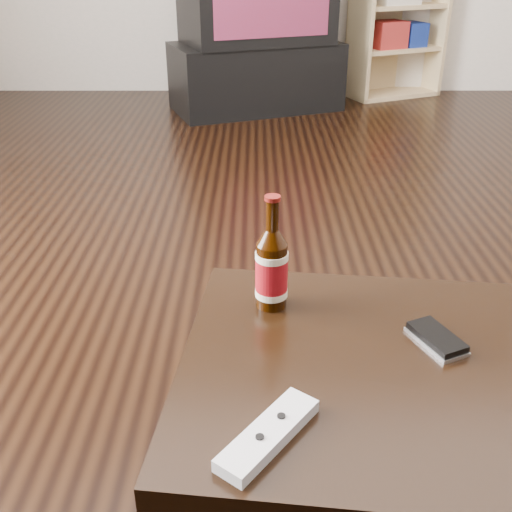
{
  "coord_description": "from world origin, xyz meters",
  "views": [
    {
      "loc": [
        -0.45,
        -1.71,
        1.03
      ],
      "look_at": [
        -0.45,
        -0.71,
        0.5
      ],
      "focal_mm": 42.0,
      "sensor_mm": 36.0,
      "label": 1
    }
  ],
  "objects_px": {
    "bookshelf": "(397,2)",
    "phone": "(437,339)",
    "beer_bottle": "(272,269)",
    "remote": "(269,434)",
    "coffee_table": "(483,395)",
    "tv_stand": "(256,77)"
  },
  "relations": [
    {
      "from": "bookshelf",
      "to": "phone",
      "type": "xyz_separation_m",
      "value": [
        -0.68,
        -3.69,
        -0.25
      ]
    },
    {
      "from": "bookshelf",
      "to": "beer_bottle",
      "type": "xyz_separation_m",
      "value": [
        -0.97,
        -3.56,
        -0.18
      ]
    },
    {
      "from": "phone",
      "to": "remote",
      "type": "xyz_separation_m",
      "value": [
        -0.3,
        -0.24,
        0.0
      ]
    },
    {
      "from": "beer_bottle",
      "to": "coffee_table",
      "type": "bearing_deg",
      "value": -30.02
    },
    {
      "from": "tv_stand",
      "to": "phone",
      "type": "relative_size",
      "value": 8.62
    },
    {
      "from": "remote",
      "to": "bookshelf",
      "type": "bearing_deg",
      "value": 113.3
    },
    {
      "from": "tv_stand",
      "to": "bookshelf",
      "type": "xyz_separation_m",
      "value": [
        1.0,
        0.43,
        0.43
      ]
    },
    {
      "from": "bookshelf",
      "to": "remote",
      "type": "height_order",
      "value": "bookshelf"
    },
    {
      "from": "bookshelf",
      "to": "phone",
      "type": "bearing_deg",
      "value": -124.4
    },
    {
      "from": "beer_bottle",
      "to": "phone",
      "type": "height_order",
      "value": "beer_bottle"
    },
    {
      "from": "tv_stand",
      "to": "bookshelf",
      "type": "distance_m",
      "value": 1.17
    },
    {
      "from": "coffee_table",
      "to": "phone",
      "type": "height_order",
      "value": "phone"
    },
    {
      "from": "bookshelf",
      "to": "beer_bottle",
      "type": "relative_size",
      "value": 5.39
    },
    {
      "from": "phone",
      "to": "remote",
      "type": "bearing_deg",
      "value": -166.42
    },
    {
      "from": "beer_bottle",
      "to": "phone",
      "type": "bearing_deg",
      "value": -23.52
    },
    {
      "from": "tv_stand",
      "to": "remote",
      "type": "distance_m",
      "value": 3.5
    },
    {
      "from": "coffee_table",
      "to": "phone",
      "type": "bearing_deg",
      "value": 129.67
    },
    {
      "from": "coffee_table",
      "to": "beer_bottle",
      "type": "xyz_separation_m",
      "value": [
        -0.36,
        0.21,
        0.13
      ]
    },
    {
      "from": "coffee_table",
      "to": "tv_stand",
      "type": "bearing_deg",
      "value": 96.62
    },
    {
      "from": "tv_stand",
      "to": "remote",
      "type": "bearing_deg",
      "value": -110.6
    },
    {
      "from": "phone",
      "to": "tv_stand",
      "type": "bearing_deg",
      "value": 71.57
    },
    {
      "from": "bookshelf",
      "to": "coffee_table",
      "type": "distance_m",
      "value": 3.83
    }
  ]
}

